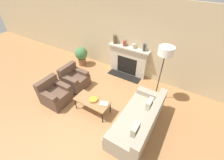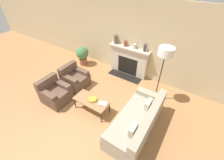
{
  "view_description": "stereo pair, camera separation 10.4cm",
  "coord_description": "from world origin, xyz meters",
  "px_view_note": "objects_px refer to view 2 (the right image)",
  "views": [
    {
      "loc": [
        2.31,
        -2.12,
        3.7
      ],
      "look_at": [
        0.17,
        1.4,
        0.45
      ],
      "focal_mm": 24.0,
      "sensor_mm": 36.0,
      "label": 1
    },
    {
      "loc": [
        2.4,
        -2.06,
        3.7
      ],
      "look_at": [
        0.17,
        1.4,
        0.45
      ],
      "focal_mm": 24.0,
      "sensor_mm": 36.0,
      "label": 2
    }
  ],
  "objects_px": {
    "coffee_table": "(91,101)",
    "floor_lamp": "(165,55)",
    "couch": "(137,122)",
    "mantel_vase_left": "(116,39)",
    "armchair_far": "(75,79)",
    "book": "(103,103)",
    "mantel_vase_right": "(145,48)",
    "bowl": "(93,99)",
    "armchair_near": "(55,93)",
    "mantel_vase_center_right": "(135,46)",
    "mantel_vase_center_left": "(125,43)",
    "potted_plant": "(82,54)",
    "fireplace": "(128,61)"
  },
  "relations": [
    {
      "from": "mantel_vase_left",
      "to": "mantel_vase_right",
      "type": "relative_size",
      "value": 1.27
    },
    {
      "from": "book",
      "to": "mantel_vase_center_left",
      "type": "distance_m",
      "value": 2.54
    },
    {
      "from": "floor_lamp",
      "to": "couch",
      "type": "bearing_deg",
      "value": -90.83
    },
    {
      "from": "coffee_table",
      "to": "bowl",
      "type": "xyz_separation_m",
      "value": [
        0.03,
        0.03,
        0.07
      ]
    },
    {
      "from": "armchair_near",
      "to": "armchair_far",
      "type": "xyz_separation_m",
      "value": [
        0.0,
        0.92,
        0.0
      ]
    },
    {
      "from": "floor_lamp",
      "to": "mantel_vase_right",
      "type": "distance_m",
      "value": 1.3
    },
    {
      "from": "armchair_far",
      "to": "book",
      "type": "xyz_separation_m",
      "value": [
        1.68,
        -0.54,
        0.15
      ]
    },
    {
      "from": "mantel_vase_center_left",
      "to": "mantel_vase_center_right",
      "type": "distance_m",
      "value": 0.39
    },
    {
      "from": "mantel_vase_left",
      "to": "mantel_vase_right",
      "type": "bearing_deg",
      "value": 0.0
    },
    {
      "from": "coffee_table",
      "to": "fireplace",
      "type": "bearing_deg",
      "value": 90.22
    },
    {
      "from": "coffee_table",
      "to": "potted_plant",
      "type": "xyz_separation_m",
      "value": [
        -2.06,
        1.93,
        0.08
      ]
    },
    {
      "from": "mantel_vase_center_right",
      "to": "mantel_vase_center_left",
      "type": "bearing_deg",
      "value": 180.0
    },
    {
      "from": "coffee_table",
      "to": "mantel_vase_center_right",
      "type": "relative_size",
      "value": 5.99
    },
    {
      "from": "mantel_vase_center_left",
      "to": "fireplace",
      "type": "bearing_deg",
      "value": -3.98
    },
    {
      "from": "armchair_far",
      "to": "book",
      "type": "relative_size",
      "value": 2.65
    },
    {
      "from": "armchair_near",
      "to": "armchair_far",
      "type": "bearing_deg",
      "value": 0.0
    },
    {
      "from": "couch",
      "to": "mantel_vase_left",
      "type": "height_order",
      "value": "mantel_vase_left"
    },
    {
      "from": "couch",
      "to": "potted_plant",
      "type": "bearing_deg",
      "value": -116.92
    },
    {
      "from": "coffee_table",
      "to": "mantel_vase_center_right",
      "type": "distance_m",
      "value": 2.56
    },
    {
      "from": "mantel_vase_left",
      "to": "potted_plant",
      "type": "height_order",
      "value": "mantel_vase_left"
    },
    {
      "from": "book",
      "to": "coffee_table",
      "type": "bearing_deg",
      "value": 167.34
    },
    {
      "from": "mantel_vase_center_left",
      "to": "potted_plant",
      "type": "bearing_deg",
      "value": -165.74
    },
    {
      "from": "floor_lamp",
      "to": "mantel_vase_left",
      "type": "bearing_deg",
      "value": 158.07
    },
    {
      "from": "mantel_vase_left",
      "to": "bowl",
      "type": "bearing_deg",
      "value": -74.38
    },
    {
      "from": "bowl",
      "to": "armchair_far",
      "type": "bearing_deg",
      "value": 156.14
    },
    {
      "from": "armchair_far",
      "to": "mantel_vase_right",
      "type": "xyz_separation_m",
      "value": [
        1.88,
        1.78,
        1.01
      ]
    },
    {
      "from": "fireplace",
      "to": "mantel_vase_right",
      "type": "height_order",
      "value": "mantel_vase_right"
    },
    {
      "from": "armchair_near",
      "to": "mantel_vase_center_right",
      "type": "relative_size",
      "value": 4.5
    },
    {
      "from": "fireplace",
      "to": "book",
      "type": "bearing_deg",
      "value": -80.42
    },
    {
      "from": "bowl",
      "to": "fireplace",
      "type": "bearing_deg",
      "value": 90.86
    },
    {
      "from": "coffee_table",
      "to": "potted_plant",
      "type": "bearing_deg",
      "value": 136.81
    },
    {
      "from": "armchair_near",
      "to": "potted_plant",
      "type": "height_order",
      "value": "potted_plant"
    },
    {
      "from": "armchair_far",
      "to": "book",
      "type": "distance_m",
      "value": 1.77
    },
    {
      "from": "mantel_vase_left",
      "to": "mantel_vase_center_right",
      "type": "height_order",
      "value": "mantel_vase_left"
    },
    {
      "from": "floor_lamp",
      "to": "bowl",
      "type": "bearing_deg",
      "value": -133.98
    },
    {
      "from": "book",
      "to": "potted_plant",
      "type": "xyz_separation_m",
      "value": [
        -2.44,
        1.85,
        0.04
      ]
    },
    {
      "from": "armchair_near",
      "to": "potted_plant",
      "type": "xyz_separation_m",
      "value": [
        -0.76,
        2.23,
        0.18
      ]
    },
    {
      "from": "armchair_near",
      "to": "bowl",
      "type": "relative_size",
      "value": 3.11
    },
    {
      "from": "book",
      "to": "mantel_vase_right",
      "type": "distance_m",
      "value": 2.48
    },
    {
      "from": "bowl",
      "to": "book",
      "type": "distance_m",
      "value": 0.36
    },
    {
      "from": "coffee_table",
      "to": "couch",
      "type": "bearing_deg",
      "value": 5.55
    },
    {
      "from": "couch",
      "to": "floor_lamp",
      "type": "height_order",
      "value": "floor_lamp"
    },
    {
      "from": "fireplace",
      "to": "couch",
      "type": "distance_m",
      "value": 2.7
    },
    {
      "from": "bowl",
      "to": "book",
      "type": "xyz_separation_m",
      "value": [
        0.35,
        0.04,
        -0.02
      ]
    },
    {
      "from": "couch",
      "to": "armchair_near",
      "type": "distance_m",
      "value": 2.8
    },
    {
      "from": "couch",
      "to": "bowl",
      "type": "xyz_separation_m",
      "value": [
        -1.44,
        -0.11,
        0.16
      ]
    },
    {
      "from": "coffee_table",
      "to": "floor_lamp",
      "type": "bearing_deg",
      "value": 46.13
    },
    {
      "from": "fireplace",
      "to": "book",
      "type": "distance_m",
      "value": 2.34
    },
    {
      "from": "mantel_vase_right",
      "to": "mantel_vase_center_left",
      "type": "bearing_deg",
      "value": 180.0
    },
    {
      "from": "armchair_far",
      "to": "mantel_vase_left",
      "type": "relative_size",
      "value": 2.43
    }
  ]
}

